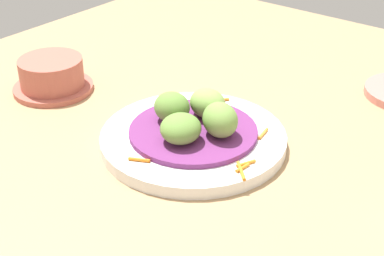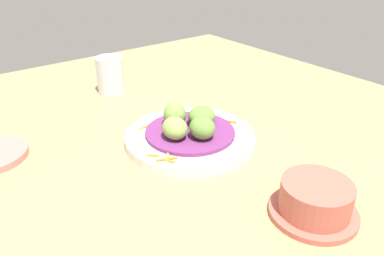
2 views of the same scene
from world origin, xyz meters
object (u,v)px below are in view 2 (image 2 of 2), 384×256
(guac_scoop_center, at_px, (175,128))
(guac_scoop_back, at_px, (202,116))
(water_glass, at_px, (110,75))
(terracotta_bowl, at_px, (315,201))
(guac_scoop_right, at_px, (204,127))
(main_plate, at_px, (189,138))
(guac_scoop_left, at_px, (175,114))

(guac_scoop_center, bearing_deg, guac_scoop_back, 9.79)
(guac_scoop_center, bearing_deg, water_glass, 83.29)
(guac_scoop_back, distance_m, terracotta_bowl, 0.27)
(guac_scoop_back, bearing_deg, guac_scoop_right, -125.21)
(guac_scoop_back, bearing_deg, main_plate, -170.21)
(main_plate, height_order, terracotta_bowl, terracotta_bowl)
(main_plate, relative_size, water_glass, 2.78)
(guac_scoop_left, relative_size, water_glass, 0.60)
(guac_scoop_right, bearing_deg, guac_scoop_left, 99.79)
(guac_scoop_right, relative_size, water_glass, 0.56)
(guac_scoop_right, relative_size, terracotta_bowl, 0.40)
(main_plate, relative_size, guac_scoop_right, 4.96)
(guac_scoop_left, bearing_deg, main_plate, -80.21)
(guac_scoop_right, distance_m, terracotta_bowl, 0.23)
(guac_scoop_left, xyz_separation_m, guac_scoop_back, (0.04, -0.03, -0.00))
(guac_scoop_left, distance_m, guac_scoop_right, 0.07)
(guac_scoop_center, relative_size, guac_scoop_right, 1.06)
(guac_scoop_left, xyz_separation_m, guac_scoop_center, (-0.03, -0.04, -0.00))
(guac_scoop_right, xyz_separation_m, guac_scoop_back, (0.03, 0.04, -0.00))
(guac_scoop_right, bearing_deg, water_glass, 90.58)
(main_plate, bearing_deg, guac_scoop_right, -80.21)
(guac_scoop_left, xyz_separation_m, terracotta_bowl, (0.02, -0.29, -0.02))
(guac_scoop_center, bearing_deg, main_plate, 9.79)
(main_plate, distance_m, guac_scoop_back, 0.05)
(guac_scoop_back, distance_m, water_glass, 0.30)
(main_plate, xyz_separation_m, water_glass, (0.00, 0.31, 0.03))
(terracotta_bowl, bearing_deg, guac_scoop_right, 91.43)
(guac_scoop_back, xyz_separation_m, terracotta_bowl, (-0.02, -0.27, -0.02))
(terracotta_bowl, height_order, water_glass, water_glass)
(main_plate, height_order, guac_scoop_center, guac_scoop_center)
(guac_scoop_center, bearing_deg, guac_scoop_right, -35.21)
(guac_scoop_left, xyz_separation_m, water_glass, (0.01, 0.27, -0.00))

